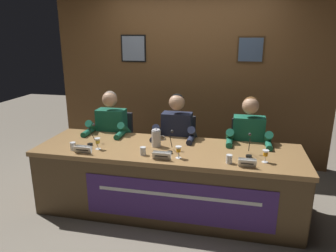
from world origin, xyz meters
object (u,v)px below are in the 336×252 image
object	(u,v)px
nameplate_left	(83,149)
chair_right	(246,158)
conference_table	(166,172)
panelist_center	(176,137)
water_cup_left	(73,147)
panelist_left	(109,132)
juice_glass_left	(98,142)
microphone_right	(249,149)
microphone_left	(91,138)
water_cup_center	(143,151)
panelist_right	(248,142)
juice_glass_center	(179,150)
water_pitcher_central	(156,138)
nameplate_center	(162,156)
chair_center	(178,152)
chair_left	(116,148)
juice_glass_right	(266,154)
microphone_center	(170,145)
water_cup_right	(229,159)
nameplate_right	(247,163)

from	to	relation	value
nameplate_left	chair_right	xyz separation A→B (m)	(1.68, 0.96, -0.33)
conference_table	panelist_center	size ratio (longest dim) A/B	2.31
water_cup_left	panelist_center	xyz separation A→B (m)	(0.98, 0.70, -0.05)
panelist_left	water_cup_left	world-z (taller)	panelist_left
juice_glass_left	microphone_right	size ratio (longest dim) A/B	0.57
microphone_left	panelist_center	bearing A→B (deg)	28.95
water_cup_center	panelist_right	xyz separation A→B (m)	(1.06, 0.67, -0.05)
panelist_center	panelist_right	size ratio (longest dim) A/B	1.00
juice_glass_center	water_cup_left	bearing A→B (deg)	-179.29
water_cup_left	water_pitcher_central	size ratio (longest dim) A/B	0.40
water_cup_left	panelist_center	bearing A→B (deg)	35.44
panelist_left	juice_glass_center	xyz separation A→B (m)	(1.02, -0.68, 0.10)
nameplate_center	microphone_right	size ratio (longest dim) A/B	0.85
nameplate_center	panelist_right	xyz separation A→B (m)	(0.85, 0.75, -0.05)
panelist_center	nameplate_left	bearing A→B (deg)	-137.46
microphone_left	panelist_center	distance (m)	0.99
nameplate_center	microphone_left	bearing A→B (deg)	162.78
chair_center	chair_right	bearing A→B (deg)	0.00
juice_glass_left	juice_glass_center	world-z (taller)	same
nameplate_left	water_cup_center	bearing A→B (deg)	7.74
nameplate_center	panelist_right	distance (m)	1.13
chair_left	water_pitcher_central	world-z (taller)	water_pitcher_central
conference_table	microphone_right	xyz separation A→B (m)	(0.84, 0.07, 0.31)
juice_glass_left	panelist_center	xyz separation A→B (m)	(0.73, 0.62, -0.10)
chair_center	panelist_left	bearing A→B (deg)	-166.84
chair_left	nameplate_left	world-z (taller)	chair_left
juice_glass_left	juice_glass_right	distance (m)	1.72
juice_glass_left	water_cup_left	size ratio (longest dim) A/B	1.46
microphone_center	panelist_right	xyz separation A→B (m)	(0.81, 0.53, -0.08)
conference_table	nameplate_center	xyz separation A→B (m)	(0.00, -0.22, 0.27)
panelist_left	panelist_center	world-z (taller)	same
chair_center	chair_right	world-z (taller)	same
juice_glass_left	microphone_right	distance (m)	1.58
water_cup_left	chair_center	bearing A→B (deg)	42.51
juice_glass_right	chair_right	bearing A→B (deg)	99.96
conference_table	panelist_center	bearing A→B (deg)	90.46
conference_table	chair_left	size ratio (longest dim) A/B	3.15
nameplate_left	chair_right	distance (m)	1.96
conference_table	microphone_right	size ratio (longest dim) A/B	13.25
water_cup_center	microphone_right	bearing A→B (deg)	11.44
water_cup_right	microphone_right	distance (m)	0.31
microphone_left	microphone_right	xyz separation A→B (m)	(1.72, 0.02, 0.00)
nameplate_right	panelist_left	bearing A→B (deg)	155.76
chair_left	microphone_left	xyz separation A→B (m)	(-0.01, -0.68, 0.36)
conference_table	nameplate_left	xyz separation A→B (m)	(-0.83, -0.22, 0.27)
conference_table	chair_center	world-z (taller)	chair_center
conference_table	chair_left	xyz separation A→B (m)	(-0.86, 0.74, -0.06)
water_cup_left	juice_glass_right	xyz separation A→B (m)	(1.97, 0.09, 0.05)
microphone_right	water_pitcher_central	xyz separation A→B (m)	(-0.99, 0.07, 0.02)
water_pitcher_central	microphone_right	bearing A→B (deg)	-4.09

